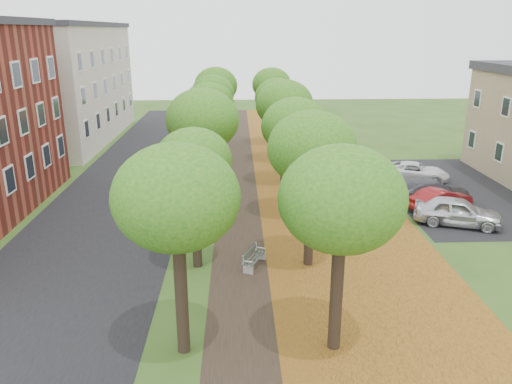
{
  "coord_description": "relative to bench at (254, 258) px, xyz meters",
  "views": [
    {
      "loc": [
        -0.43,
        -13.65,
        9.74
      ],
      "look_at": [
        0.43,
        8.55,
        2.5
      ],
      "focal_mm": 35.0,
      "sensor_mm": 36.0,
      "label": 1
    }
  ],
  "objects": [
    {
      "name": "bench",
      "position": [
        0.0,
        0.0,
        0.0
      ],
      "size": [
        1.08,
        1.67,
        0.77
      ],
      "rotation": [
        0.0,
        0.0,
        1.15
      ],
      "color": "#29332B",
      "rests_on": "ground"
    },
    {
      "name": "street_asphalt",
      "position": [
        -7.71,
        9.16,
        -0.4
      ],
      "size": [
        8.0,
        70.0,
        0.01
      ],
      "primitive_type": "cube",
      "color": "black",
      "rests_on": "ground"
    },
    {
      "name": "car_white",
      "position": [
        11.4,
        12.56,
        0.21
      ],
      "size": [
        4.82,
        3.38,
        1.22
      ],
      "primitive_type": "imported",
      "rotation": [
        0.0,
        0.0,
        1.23
      ],
      "color": "silver",
      "rests_on": "ground"
    },
    {
      "name": "leaf_verge",
      "position": [
        4.79,
        9.16,
        -0.39
      ],
      "size": [
        7.5,
        70.0,
        0.01
      ],
      "primitive_type": "cube",
      "color": "#A3651E",
      "rests_on": "ground"
    },
    {
      "name": "car_grey",
      "position": [
        10.79,
        8.03,
        0.28
      ],
      "size": [
        4.8,
        2.23,
        1.36
      ],
      "primitive_type": "imported",
      "rotation": [
        0.0,
        0.0,
        1.64
      ],
      "color": "#353439",
      "rests_on": "ground"
    },
    {
      "name": "tree_row_east",
      "position": [
        2.39,
        9.16,
        4.62
      ],
      "size": [
        3.53,
        33.53,
        6.57
      ],
      "color": "black",
      "rests_on": "ground"
    },
    {
      "name": "parking_lot",
      "position": [
        13.29,
        10.16,
        -0.4
      ],
      "size": [
        9.0,
        16.0,
        0.01
      ],
      "primitive_type": "cube",
      "color": "black",
      "rests_on": "ground"
    },
    {
      "name": "building_cream",
      "position": [
        -17.21,
        27.16,
        4.81
      ],
      "size": [
        10.3,
        20.3,
        10.4
      ],
      "color": "beige",
      "rests_on": "ground"
    },
    {
      "name": "footpath",
      "position": [
        -0.21,
        9.16,
        -0.39
      ],
      "size": [
        3.2,
        70.0,
        0.01
      ],
      "primitive_type": "cube",
      "color": "black",
      "rests_on": "ground"
    },
    {
      "name": "tree_row_west",
      "position": [
        -2.41,
        9.16,
        4.62
      ],
      "size": [
        3.53,
        33.53,
        6.57
      ],
      "color": "black",
      "rests_on": "ground"
    },
    {
      "name": "car_silver",
      "position": [
        10.79,
        4.43,
        0.34
      ],
      "size": [
        4.68,
        3.13,
        1.48
      ],
      "primitive_type": "imported",
      "rotation": [
        0.0,
        0.0,
        1.22
      ],
      "color": "silver",
      "rests_on": "ground"
    },
    {
      "name": "ground",
      "position": [
        -0.21,
        -5.84,
        -0.4
      ],
      "size": [
        120.0,
        120.0,
        0.0
      ],
      "primitive_type": "plane",
      "color": "#2D4C19",
      "rests_on": "ground"
    },
    {
      "name": "car_red",
      "position": [
        10.79,
        6.67,
        0.23
      ],
      "size": [
        4.03,
        2.79,
        1.26
      ],
      "primitive_type": "imported",
      "rotation": [
        0.0,
        0.0,
        2.0
      ],
      "color": "maroon",
      "rests_on": "ground"
    }
  ]
}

